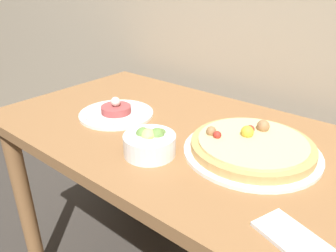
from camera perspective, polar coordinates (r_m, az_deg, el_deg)
dining_table at (r=1.07m, az=0.15°, el=-6.10°), size 1.11×0.67×0.76m
pizza_plate at (r=0.88m, az=14.36°, el=-3.48°), size 0.35×0.35×0.07m
tartare_plate at (r=1.10m, az=-8.99°, el=2.38°), size 0.24×0.24×0.06m
small_bowl at (r=0.85m, az=-3.20°, el=-2.94°), size 0.14×0.14×0.07m
napkin at (r=0.65m, az=20.66°, el=-17.63°), size 0.14×0.11×0.01m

